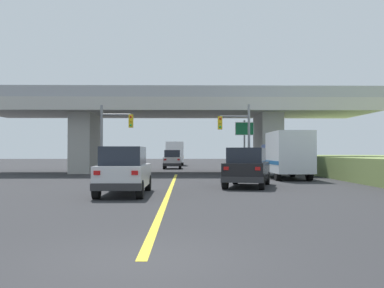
% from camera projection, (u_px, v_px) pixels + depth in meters
% --- Properties ---
extents(ground, '(160.00, 160.00, 0.00)m').
position_uv_depth(ground, '(177.00, 173.00, 38.63)').
color(ground, '#2B2B2D').
extents(overpass_bridge, '(32.97, 8.45, 7.04)m').
position_uv_depth(overpass_bridge, '(177.00, 116.00, 38.72)').
color(overpass_bridge, '#B7B5AD').
rests_on(overpass_bridge, ground).
extents(lane_divider_stripe, '(0.20, 28.26, 0.01)m').
position_uv_depth(lane_divider_stripe, '(170.00, 189.00, 21.36)').
color(lane_divider_stripe, yellow).
rests_on(lane_divider_stripe, ground).
extents(suv_lead, '(1.92, 4.82, 2.02)m').
position_uv_depth(suv_lead, '(124.00, 171.00, 18.59)').
color(suv_lead, silver).
rests_on(suv_lead, ground).
extents(suv_crossing, '(3.10, 5.05, 2.02)m').
position_uv_depth(suv_crossing, '(247.00, 167.00, 22.80)').
color(suv_crossing, black).
rests_on(suv_crossing, ground).
extents(box_truck, '(2.33, 6.49, 3.14)m').
position_uv_depth(box_truck, '(287.00, 155.00, 29.67)').
color(box_truck, navy).
rests_on(box_truck, ground).
extents(sedan_oncoming, '(1.93, 4.54, 2.02)m').
position_uv_depth(sedan_oncoming, '(172.00, 159.00, 47.94)').
color(sedan_oncoming, silver).
rests_on(sedan_oncoming, ground).
extents(traffic_signal_nearside, '(2.37, 0.36, 5.29)m').
position_uv_depth(traffic_signal_nearside, '(238.00, 132.00, 32.26)').
color(traffic_signal_nearside, slate).
rests_on(traffic_signal_nearside, ground).
extents(traffic_signal_farside, '(2.39, 0.36, 5.24)m').
position_uv_depth(traffic_signal_farside, '(112.00, 132.00, 32.24)').
color(traffic_signal_farside, slate).
rests_on(traffic_signal_farside, ground).
extents(highway_sign, '(1.54, 0.17, 4.43)m').
position_uv_depth(highway_sign, '(244.00, 135.00, 36.37)').
color(highway_sign, slate).
rests_on(highway_sign, ground).
extents(semi_truck_distant, '(2.33, 6.82, 3.17)m').
position_uv_depth(semi_truck_distant, '(175.00, 153.00, 60.19)').
color(semi_truck_distant, silver).
rests_on(semi_truck_distant, ground).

